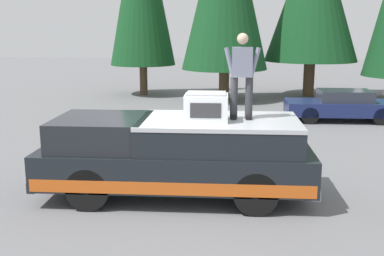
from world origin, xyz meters
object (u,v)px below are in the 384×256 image
pickup_truck (176,156)px  person_on_truck_bed (242,74)px  parked_car_navy (342,105)px  compressor_unit (206,107)px

pickup_truck → person_on_truck_bed: person_on_truck_bed is taller
pickup_truck → parked_car_navy: size_ratio=1.35×
compressor_unit → parked_car_navy: size_ratio=0.20×
pickup_truck → person_on_truck_bed: (0.08, -1.31, 1.68)m
pickup_truck → parked_car_navy: (8.48, -5.36, -0.29)m
compressor_unit → person_on_truck_bed: bearing=-68.0°
pickup_truck → parked_car_navy: pickup_truck is taller
person_on_truck_bed → parked_car_navy: size_ratio=0.41×
pickup_truck → parked_car_navy: bearing=-32.3°
compressor_unit → parked_car_navy: bearing=-28.6°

